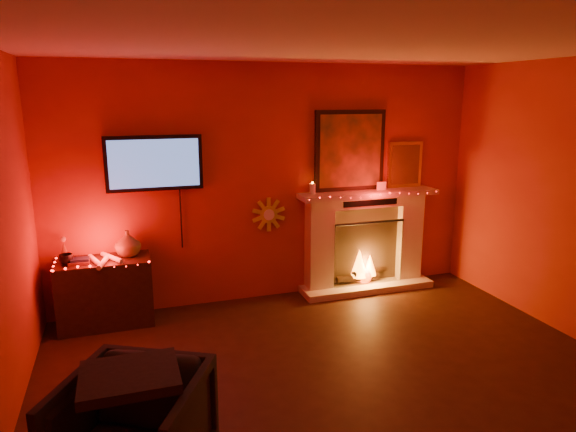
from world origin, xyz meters
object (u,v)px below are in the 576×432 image
Objects in this scene: fireplace at (365,231)px; tv at (154,163)px; console_table at (106,289)px; sunburst_clock at (269,215)px.

fireplace is 1.76× the size of tv.
tv reaches higher than console_table.
console_table is (-0.57, -0.19, -1.25)m from tv.
console_table is at bearing -161.47° from tv.
tv is at bearing -178.76° from sunburst_clock.
fireplace is 5.45× the size of sunburst_clock.
tv is 1.39m from console_table.
tv is 1.41m from sunburst_clock.
fireplace is at bearing -1.50° from tv.
fireplace reaches higher than sunburst_clock.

